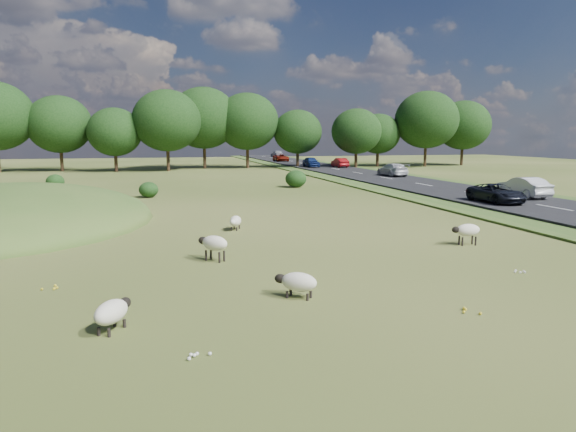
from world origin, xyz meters
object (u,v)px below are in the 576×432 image
object	(u,v)px
car_4	(311,162)
car_5	(496,193)
car_2	(340,163)
car_0	(393,170)
sheep_3	(112,312)
car_6	(281,158)
sheep_2	(467,230)
sheep_4	(298,282)
sheep_1	(214,243)
sheep_0	(235,221)
car_1	(277,154)
car_3	(523,187)

from	to	relation	value
car_4	car_5	bearing A→B (deg)	-90.00
car_2	car_0	bearing A→B (deg)	90.00
sheep_3	car_2	size ratio (longest dim) A/B	0.33
sheep_3	car_6	distance (m)	80.96
sheep_2	sheep_4	world-z (taller)	sheep_2
sheep_1	car_5	bearing A→B (deg)	-105.07
sheep_0	car_0	xyz separation A→B (m)	(21.93, 27.87, 0.51)
sheep_2	car_1	bearing A→B (deg)	-95.31
car_4	sheep_3	bearing A→B (deg)	-111.23
car_1	car_6	distance (m)	19.74
car_0	car_3	world-z (taller)	car_3
sheep_0	car_4	distance (m)	49.96
sheep_0	car_0	bearing A→B (deg)	163.97
sheep_2	car_1	world-z (taller)	car_1
car_0	car_1	distance (m)	56.60
sheep_1	car_4	bearing A→B (deg)	-63.99
car_1	car_2	bearing A→B (deg)	90.00
car_1	sheep_4	bearing A→B (deg)	77.14
car_0	car_4	bearing A→B (deg)	-78.50
car_4	car_6	size ratio (longest dim) A/B	0.89
car_2	car_6	bearing A→B (deg)	-79.36
sheep_0	car_2	xyz separation A→B (m)	(21.93, 44.87, 0.47)
car_3	sheep_4	bearing A→B (deg)	39.28
car_1	car_6	world-z (taller)	car_1
car_0	car_1	world-z (taller)	car_0
sheep_3	car_4	world-z (taller)	car_4
sheep_0	car_6	world-z (taller)	car_6
car_1	sheep_3	bearing A→B (deg)	74.58
car_6	sheep_2	bearing A→B (deg)	-97.35
sheep_4	car_5	size ratio (longest dim) A/B	0.29
sheep_4	car_0	world-z (taller)	car_0
car_3	car_2	bearing A→B (deg)	-90.00
sheep_4	car_5	distance (m)	23.93
car_0	sheep_2	bearing A→B (deg)	69.06
sheep_2	car_4	world-z (taller)	car_4
car_5	car_2	bearing A→B (deg)	84.62
sheep_3	car_4	bearing A→B (deg)	8.14
sheep_1	car_0	distance (m)	41.45
sheep_4	car_1	xyz separation A→B (m)	(21.84, 95.66, 0.47)
sheep_1	car_0	xyz separation A→B (m)	(23.66, 34.03, 0.29)
sheep_4	car_0	xyz separation A→B (m)	(21.84, 39.06, 0.49)
car_1	car_5	size ratio (longest dim) A/B	1.08
car_0	car_3	bearing A→B (deg)	90.00
car_2	sheep_2	bearing A→B (deg)	75.70
sheep_0	car_3	distance (m)	22.94
car_0	car_5	xyz separation A→B (m)	(-3.80, -23.35, -0.09)
car_3	sheep_0	bearing A→B (deg)	16.94
sheep_2	car_4	distance (m)	53.37
sheep_3	car_5	world-z (taller)	car_5
car_5	car_6	distance (m)	60.58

